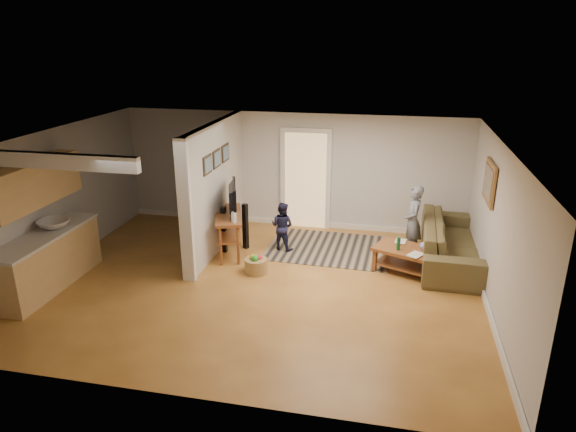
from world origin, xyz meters
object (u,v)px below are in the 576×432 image
object	(u,v)px
tv_console	(229,217)
toy_basket	(256,265)
sofa	(449,261)
child	(410,256)
coffee_table	(410,254)
speaker_right	(245,226)
speaker_left	(224,230)
toddler	(282,249)

from	to	relation	value
tv_console	toy_basket	bearing A→B (deg)	-64.64
sofa	child	distance (m)	0.73
coffee_table	child	world-z (taller)	child
coffee_table	child	distance (m)	0.86
speaker_right	toy_basket	bearing A→B (deg)	-43.89
coffee_table	tv_console	world-z (taller)	tv_console
speaker_left	toy_basket	size ratio (longest dim) A/B	2.29
speaker_right	child	world-z (taller)	speaker_right
speaker_left	toddler	bearing A→B (deg)	21.17
tv_console	toy_basket	world-z (taller)	tv_console
sofa	coffee_table	distance (m)	1.08
sofa	child	size ratio (longest dim) A/B	1.91
child	toddler	distance (m)	2.51
sofa	coffee_table	world-z (taller)	coffee_table
coffee_table	speaker_right	bearing A→B (deg)	171.39
tv_console	speaker_left	size ratio (longest dim) A/B	1.47
sofa	speaker_right	world-z (taller)	speaker_right
toy_basket	speaker_right	bearing A→B (deg)	115.37
child	toy_basket	bearing A→B (deg)	-69.66
sofa	coffee_table	xyz separation A→B (m)	(-0.76, -0.68, 0.36)
speaker_right	toy_basket	world-z (taller)	speaker_right
speaker_left	speaker_right	xyz separation A→B (m)	(0.36, 0.27, -0.00)
coffee_table	tv_console	xyz separation A→B (m)	(-3.41, 0.19, 0.38)
sofa	speaker_right	bearing A→B (deg)	94.69
coffee_table	toy_basket	size ratio (longest dim) A/B	3.34
speaker_left	toy_basket	distance (m)	1.20
sofa	speaker_right	distance (m)	3.98
sofa	tv_console	world-z (taller)	tv_console
sofa	toy_basket	world-z (taller)	sofa
sofa	toddler	size ratio (longest dim) A/B	2.76
speaker_left	child	xyz separation A→B (m)	(3.58, 0.56, -0.47)
tv_console	coffee_table	bearing A→B (deg)	-21.65
speaker_right	child	distance (m)	3.27
coffee_table	speaker_left	size ratio (longest dim) A/B	1.45
speaker_left	toddler	size ratio (longest dim) A/B	0.96
coffee_table	toy_basket	bearing A→B (deg)	-168.10
speaker_left	tv_console	bearing A→B (deg)	-10.10
tv_console	speaker_right	world-z (taller)	tv_console
toddler	tv_console	bearing A→B (deg)	38.42
tv_console	child	size ratio (longest dim) A/B	0.98
sofa	toy_basket	xyz separation A→B (m)	(-3.45, -1.24, 0.15)
speaker_left	toddler	world-z (taller)	speaker_left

